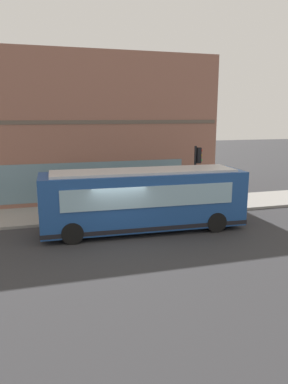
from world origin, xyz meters
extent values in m
plane|color=#2D2D30|center=(0.00, 0.00, 0.00)|extent=(120.00, 120.00, 0.00)
cube|color=gray|center=(4.53, 0.00, 0.07)|extent=(3.86, 40.00, 0.15)
cube|color=#8C5B4C|center=(10.80, 0.00, 4.79)|extent=(8.68, 16.69, 9.57)
cube|color=brown|center=(6.61, 0.00, 5.27)|extent=(0.36, 16.35, 0.24)
cube|color=slate|center=(6.51, 0.00, 1.60)|extent=(0.12, 11.68, 2.40)
cube|color=#1E478C|center=(0.65, -1.52, 1.60)|extent=(2.85, 10.08, 2.70)
cube|color=silver|center=(0.65, -1.52, 3.01)|extent=(2.44, 9.07, 0.12)
cube|color=#8CB2C6|center=(0.82, 3.46, 2.05)|extent=(2.20, 0.16, 1.20)
cube|color=#8CB2C6|center=(1.91, -1.56, 2.00)|extent=(0.34, 8.20, 1.00)
cube|color=#8CB2C6|center=(-0.62, -1.47, 2.00)|extent=(0.34, 8.20, 1.00)
cube|color=black|center=(0.65, -1.52, 0.43)|extent=(2.89, 10.12, 0.20)
cylinder|color=black|center=(1.92, 2.04, 0.50)|extent=(0.33, 1.01, 1.00)
cylinder|color=black|center=(-0.38, 2.12, 0.50)|extent=(0.33, 1.01, 1.00)
cylinder|color=black|center=(1.68, -4.96, 0.50)|extent=(0.33, 1.01, 1.00)
cylinder|color=black|center=(-0.62, -4.88, 0.50)|extent=(0.33, 1.01, 1.00)
cylinder|color=black|center=(3.04, -5.31, 2.05)|extent=(0.14, 0.14, 3.81)
cube|color=black|center=(3.04, -5.50, 3.41)|extent=(0.32, 0.24, 0.90)
sphere|color=red|center=(3.04, -5.63, 3.69)|extent=(0.20, 0.20, 0.20)
sphere|color=yellow|center=(3.04, -5.63, 3.41)|extent=(0.20, 0.20, 0.20)
sphere|color=green|center=(3.04, -5.63, 3.13)|extent=(0.20, 0.20, 0.20)
cylinder|color=gold|center=(3.89, 1.86, 0.43)|extent=(0.24, 0.24, 0.55)
sphere|color=gold|center=(3.89, 1.86, 0.78)|extent=(0.22, 0.22, 0.22)
cylinder|color=gold|center=(3.89, 1.69, 0.48)|extent=(0.10, 0.12, 0.10)
cylinder|color=gold|center=(4.06, 1.86, 0.48)|extent=(0.12, 0.10, 0.10)
cylinder|color=gold|center=(5.19, -3.64, 0.59)|extent=(0.14, 0.14, 0.87)
cylinder|color=gold|center=(5.01, -3.64, 0.59)|extent=(0.14, 0.14, 0.87)
cylinder|color=#3F8C4C|center=(5.10, -3.64, 1.37)|extent=(0.32, 0.32, 0.69)
sphere|color=#9E704C|center=(5.10, -3.64, 1.84)|extent=(0.24, 0.24, 0.24)
cylinder|color=#3359A5|center=(4.00, -0.65, 0.57)|extent=(0.14, 0.14, 0.85)
cylinder|color=#3359A5|center=(4.03, -0.47, 0.57)|extent=(0.14, 0.14, 0.85)
cylinder|color=black|center=(4.02, -0.56, 1.33)|extent=(0.32, 0.32, 0.67)
sphere|color=brown|center=(4.02, -0.56, 1.78)|extent=(0.23, 0.23, 0.23)
camera|label=1|loc=(-16.02, 3.29, 5.67)|focal=33.62mm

